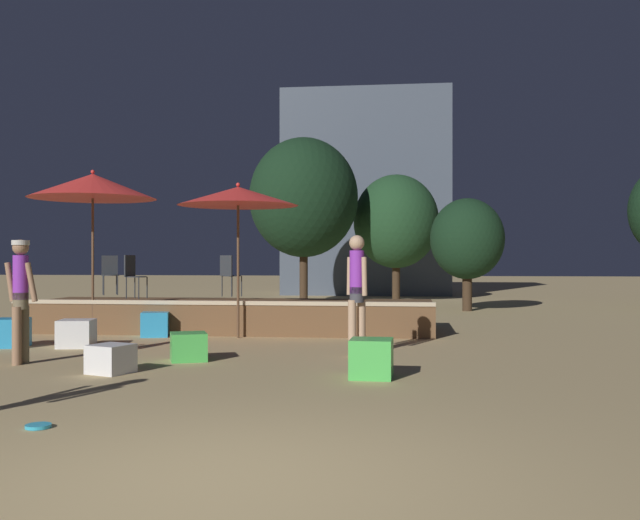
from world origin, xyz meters
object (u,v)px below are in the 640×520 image
bistro_chair_1 (133,272)px  background_tree_2 (396,222)px  bistro_chair_0 (110,271)px  frisbee_disc (38,426)px  cube_seat_0 (371,358)px  cube_seat_5 (12,333)px  person_0 (357,288)px  cube_seat_4 (76,333)px  person_1 (21,293)px  cube_seat_1 (189,347)px  background_tree_1 (304,198)px  patio_umbrella_0 (93,186)px  patio_umbrella_1 (238,196)px  bistro_chair_2 (229,272)px  cube_seat_3 (155,324)px  cube_seat_2 (111,359)px  background_tree_3 (467,239)px

bistro_chair_1 → background_tree_2: background_tree_2 is taller
bistro_chair_0 → frisbee_disc: (3.45, -9.62, -1.22)m
cube_seat_0 → bistro_chair_1: bearing=135.1°
cube_seat_5 → frisbee_disc: 6.50m
person_0 → bistro_chair_0: bearing=-79.9°
cube_seat_4 → bistro_chair_0: bearing=105.5°
person_1 → background_tree_2: background_tree_2 is taller
cube_seat_1 → background_tree_1: size_ratio=0.12×
cube_seat_0 → person_1: person_1 is taller
cube_seat_0 → background_tree_2: background_tree_2 is taller
patio_umbrella_0 → background_tree_1: bearing=74.5°
bistro_chair_0 → frisbee_disc: bearing=-97.4°
patio_umbrella_1 → bistro_chair_2: (-0.63, 1.81, -1.48)m
patio_umbrella_1 → frisbee_disc: patio_umbrella_1 is taller
cube_seat_0 → frisbee_disc: cube_seat_0 is taller
cube_seat_5 → background_tree_1: 13.13m
cube_seat_3 → cube_seat_5: bearing=-134.6°
background_tree_2 → cube_seat_5: bearing=-114.7°
cube_seat_2 → cube_seat_3: bearing=102.4°
patio_umbrella_1 → cube_seat_2: bearing=-99.1°
bistro_chair_2 → cube_seat_0: bearing=151.2°
person_1 → cube_seat_0: bearing=90.3°
person_0 → bistro_chair_2: (-3.07, 4.09, 0.18)m
bistro_chair_0 → bistro_chair_1: (1.10, -1.41, 0.00)m
patio_umbrella_1 → background_tree_2: 12.47m
background_tree_2 → frisbee_disc: bearing=-98.7°
patio_umbrella_0 → cube_seat_4: patio_umbrella_0 is taller
frisbee_disc → cube_seat_5: bearing=122.1°
cube_seat_3 → bistro_chair_2: size_ratio=0.70×
cube_seat_2 → person_0: bearing=33.5°
bistro_chair_1 → cube_seat_2: bearing=-148.3°
cube_seat_0 → background_tree_1: size_ratio=0.10×
bistro_chair_1 → bistro_chair_2: same height
cube_seat_4 → person_0: size_ratio=0.35×
person_1 → bistro_chair_2: 5.78m
bistro_chair_1 → cube_seat_5: bearing=170.9°
cube_seat_3 → background_tree_2: bearing=69.4°
bistro_chair_0 → background_tree_3: bearing=5.6°
frisbee_disc → background_tree_3: 16.07m
background_tree_1 → background_tree_2: background_tree_1 is taller
cube_seat_5 → background_tree_1: (3.35, 12.24, 3.34)m
patio_umbrella_1 → cube_seat_4: size_ratio=4.49×
cube_seat_1 → bistro_chair_1: bistro_chair_1 is taller
patio_umbrella_1 → cube_seat_5: 4.70m
patio_umbrella_0 → bistro_chair_0: bearing=104.2°
person_0 → frisbee_disc: 5.77m
person_0 → frisbee_disc: person_0 is taller
cube_seat_1 → bistro_chair_2: bistro_chair_2 is taller
cube_seat_3 → person_0: 4.78m
background_tree_2 → background_tree_3: (2.11, -4.40, -0.76)m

